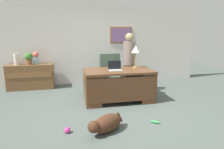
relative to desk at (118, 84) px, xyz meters
The scene contains 14 objects.
ground_plane 0.78m from the desk, 108.38° to the right, with size 12.00×12.00×0.00m, color #4C5651.
back_wall 2.19m from the desk, 95.81° to the left, with size 7.00×0.16×2.70m.
desk is the anchor object (origin of this frame).
credenza 2.85m from the desk, 145.24° to the left, with size 1.34×0.50×0.75m.
armchair 0.91m from the desk, 90.34° to the left, with size 0.60×0.59×1.09m.
person_standing 0.88m from the desk, 53.71° to the left, with size 0.32×0.32×1.68m.
dog_lying 1.67m from the desk, 111.44° to the right, with size 0.70×0.59×0.30m.
laptop 0.43m from the desk, behind, with size 0.32×0.22×0.22m.
desk_lamp 0.97m from the desk, 21.08° to the left, with size 0.22×0.22×0.58m.
vase_with_flowers 2.76m from the desk, 143.00° to the left, with size 0.17×0.17×0.38m.
vase_empty 3.20m from the desk, 149.02° to the left, with size 0.15×0.15×0.32m, color silver.
potted_plant 2.92m from the desk, 145.50° to the left, with size 0.24×0.24×0.36m.
dog_toy_ball 1.94m from the desk, 131.22° to the right, with size 0.10×0.10×0.10m, color #D8338C.
dog_toy_bone 1.51m from the desk, 75.29° to the right, with size 0.19×0.05×0.05m, color green.
Camera 1 is at (-0.95, -4.01, 1.69)m, focal length 31.63 mm.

